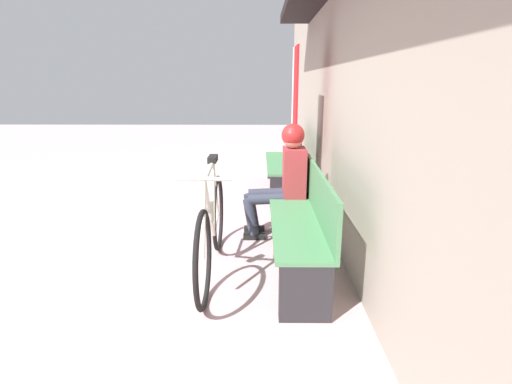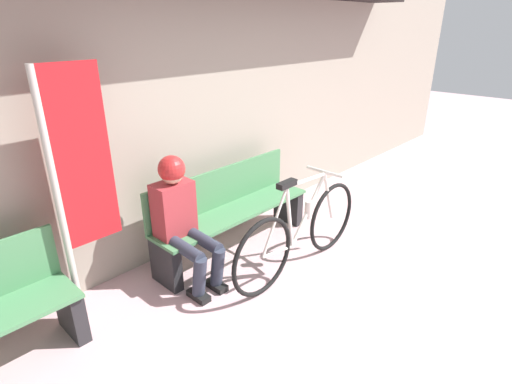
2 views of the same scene
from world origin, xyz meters
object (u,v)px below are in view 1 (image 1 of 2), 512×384
(park_bench_near, at_px, (302,221))
(park_bench_far, at_px, (285,164))
(banner_pole, at_px, (295,115))
(bicycle, at_px, (212,228))
(person_seated, at_px, (284,173))

(park_bench_near, height_order, park_bench_far, same)
(park_bench_near, relative_size, banner_pole, 0.93)
(park_bench_near, xyz_separation_m, park_bench_far, (-2.50, -0.00, -0.00))
(park_bench_near, xyz_separation_m, bicycle, (0.16, -0.76, -0.01))
(bicycle, distance_m, person_seated, 1.11)
(park_bench_near, distance_m, park_bench_far, 2.50)
(bicycle, bearing_deg, person_seated, 143.09)
(person_seated, bearing_deg, park_bench_near, 9.66)
(bicycle, xyz_separation_m, person_seated, (-0.86, 0.65, 0.28))
(person_seated, bearing_deg, bicycle, -36.91)
(person_seated, height_order, banner_pole, banner_pole)
(bicycle, xyz_separation_m, park_bench_far, (-2.67, 0.76, 0.00))
(park_bench_far, bearing_deg, person_seated, -3.70)
(bicycle, height_order, banner_pole, banner_pole)
(park_bench_near, distance_m, bicycle, 0.78)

